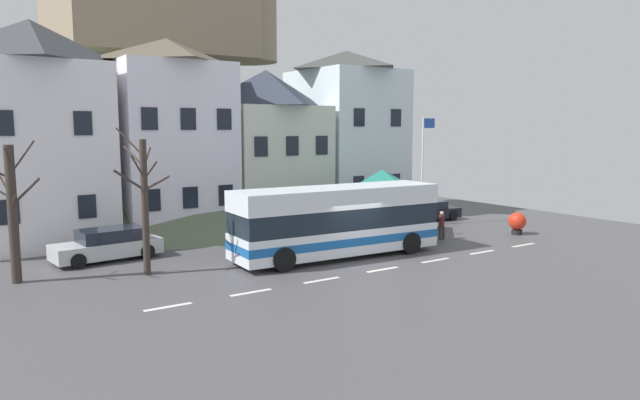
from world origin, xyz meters
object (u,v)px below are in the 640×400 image
(hilltop_castle, at_px, (150,117))
(harbour_buoy, at_px, (517,222))
(pedestrian_02, at_px, (442,225))
(public_bench, at_px, (377,218))
(bare_tree_00, at_px, (13,213))
(bare_tree_01, at_px, (144,203))
(townhouse_02, at_px, (267,147))
(parked_car_01, at_px, (426,211))
(pedestrian_01, at_px, (421,216))
(townhouse_00, at_px, (35,134))
(parked_car_02, at_px, (343,218))
(flagpole, at_px, (424,163))
(townhouse_01, at_px, (169,137))
(transit_bus, at_px, (337,222))
(bus_shelter, at_px, (382,180))
(parked_car_00, at_px, (108,245))
(townhouse_03, at_px, (346,133))
(pedestrian_00, at_px, (398,221))

(hilltop_castle, bearing_deg, harbour_buoy, -67.84)
(pedestrian_02, xyz_separation_m, public_bench, (-0.08, 5.16, -0.30))
(pedestrian_02, distance_m, public_bench, 5.17)
(bare_tree_00, distance_m, bare_tree_01, 4.67)
(townhouse_02, relative_size, parked_car_01, 2.20)
(pedestrian_01, relative_size, harbour_buoy, 1.36)
(bare_tree_00, xyz_separation_m, bare_tree_01, (4.43, -1.47, 0.20))
(townhouse_00, distance_m, harbour_buoy, 25.14)
(parked_car_02, relative_size, bare_tree_00, 0.82)
(flagpole, bearing_deg, parked_car_01, 39.51)
(townhouse_02, bearing_deg, townhouse_01, -178.57)
(pedestrian_01, distance_m, harbour_buoy, 5.20)
(bare_tree_01, bearing_deg, hilltop_castle, 71.79)
(transit_bus, distance_m, bare_tree_00, 12.93)
(bus_shelter, distance_m, public_bench, 3.73)
(pedestrian_02, xyz_separation_m, flagpole, (2.22, 3.76, 2.96))
(parked_car_01, bearing_deg, pedestrian_02, -122.28)
(harbour_buoy, bearing_deg, flagpole, 114.31)
(parked_car_02, height_order, pedestrian_02, pedestrian_02)
(parked_car_02, bearing_deg, bare_tree_01, -166.31)
(pedestrian_01, bearing_deg, hilltop_castle, 106.54)
(townhouse_02, distance_m, hilltop_castle, 16.36)
(hilltop_castle, xyz_separation_m, parked_car_00, (-8.85, -21.54, -5.95))
(townhouse_01, xyz_separation_m, townhouse_02, (6.12, 0.15, -0.67))
(townhouse_00, xyz_separation_m, parked_car_00, (1.92, -5.28, -4.76))
(bus_shelter, distance_m, parked_car_02, 3.42)
(townhouse_00, xyz_separation_m, pedestrian_02, (17.49, -10.02, -4.67))
(transit_bus, relative_size, bare_tree_00, 1.84)
(pedestrian_02, bearing_deg, townhouse_00, 150.19)
(townhouse_03, height_order, parked_car_00, townhouse_03)
(pedestrian_02, height_order, harbour_buoy, pedestrian_02)
(townhouse_02, distance_m, pedestrian_00, 9.62)
(townhouse_03, height_order, bare_tree_00, townhouse_03)
(townhouse_03, bearing_deg, parked_car_00, -161.44)
(pedestrian_00, relative_size, harbour_buoy, 1.20)
(townhouse_03, bearing_deg, bus_shelter, -112.51)
(transit_bus, bearing_deg, hilltop_castle, 92.59)
(townhouse_03, bearing_deg, parked_car_02, -127.48)
(parked_car_00, height_order, bare_tree_00, bare_tree_00)
(pedestrian_01, xyz_separation_m, flagpole, (1.76, 1.70, 2.80))
(pedestrian_00, height_order, pedestrian_01, pedestrian_01)
(parked_car_00, bearing_deg, parked_car_02, 176.21)
(parked_car_00, bearing_deg, transit_bus, 143.63)
(parked_car_02, bearing_deg, bus_shelter, -74.59)
(hilltop_castle, distance_m, parked_car_02, 22.26)
(pedestrian_02, relative_size, bare_tree_01, 0.26)
(transit_bus, bearing_deg, parked_car_01, 29.71)
(parked_car_02, distance_m, flagpole, 5.84)
(townhouse_00, xyz_separation_m, public_bench, (17.41, -4.86, -4.97))
(townhouse_03, xyz_separation_m, public_bench, (-1.57, -5.30, -4.92))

